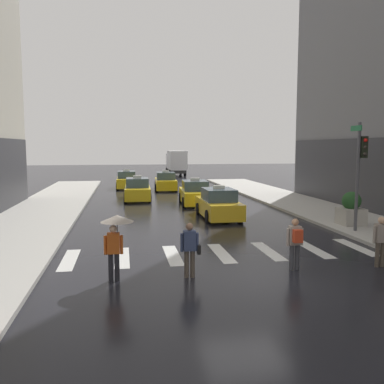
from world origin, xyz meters
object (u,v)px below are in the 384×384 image
Objects in this scene: taxi_lead at (218,205)px; box_truck at (176,162)px; planter_near_corner at (351,210)px; taxi_third at (137,190)px; traffic_light_pole at (360,161)px; taxi_second at (195,194)px; pedestrian_with_backpack at (295,240)px; pedestrian_with_handbag at (190,247)px; taxi_fifth at (127,181)px; taxi_fourth at (166,182)px; pedestrian_plain_coat at (381,238)px; pedestrian_with_umbrella at (116,230)px.

taxi_lead is 0.60× the size of box_truck.
planter_near_corner is (3.64, -37.86, -0.98)m from box_truck.
taxi_third is (-4.12, 8.49, 0.00)m from taxi_lead.
traffic_light_pole is 7.72m from taxi_lead.
pedestrian_with_backpack is at bearing -88.05° from taxi_second.
planter_near_corner is (8.89, 6.24, -0.06)m from pedestrian_with_handbag.
box_truck reaches higher than taxi_fifth.
taxi_lead and taxi_fourth have the same top height.
taxi_third is at bearing 115.89° from taxi_lead.
taxi_fourth is 2.80× the size of pedestrian_with_backpack.
pedestrian_plain_coat is (7.88, -27.27, 0.21)m from taxi_fifth.
pedestrian_with_handbag is at bearing -100.43° from taxi_second.
pedestrian_with_backpack is (1.53, -24.91, 0.25)m from taxi_fourth.
taxi_fifth is (-4.82, 17.35, 0.00)m from taxi_lead.
taxi_fourth is 2.38× the size of pedestrian_with_umbrella.
taxi_second is 1.01× the size of taxi_fifth.
taxi_fourth reaches higher than planter_near_corner.
planter_near_corner is at bearing -63.49° from taxi_fifth.
taxi_third is 7.15m from taxi_fourth.
pedestrian_plain_coat is 6.73m from planter_near_corner.
pedestrian_with_umbrella is at bearing -99.09° from taxi_fourth.
taxi_third is at bearing -112.71° from taxi_fourth.
traffic_light_pole is 2.47× the size of pedestrian_with_umbrella.
taxi_third is at bearing 141.64° from taxi_second.
traffic_light_pole is 5.74m from pedestrian_plain_coat.
taxi_fourth is at bearing -33.15° from taxi_fifth.
pedestrian_plain_coat is (8.41, 0.01, -0.58)m from pedestrian_with_umbrella.
pedestrian_with_umbrella reaches higher than taxi_fourth.
taxi_third is 0.61× the size of box_truck.
box_truck is at bearing 79.86° from taxi_fourth.
traffic_light_pole is at bearing -85.43° from box_truck.
taxi_third is (-3.76, 2.98, 0.00)m from taxi_second.
taxi_fourth reaches higher than pedestrian_with_backpack.
planter_near_corner is at bearing 29.31° from pedestrian_with_umbrella.
box_truck is (3.41, 19.05, 1.13)m from taxi_fourth.
traffic_light_pole is 11.72m from pedestrian_with_umbrella.
box_truck is at bearing 86.57° from taxi_lead.
pedestrian_with_handbag is at bearing -94.21° from taxi_fourth.
planter_near_corner reaches higher than pedestrian_with_handbag.
pedestrian_with_handbag is (-5.25, -44.10, -0.92)m from box_truck.
traffic_light_pole reaches higher than taxi_lead.
box_truck is 44.69m from pedestrian_with_umbrella.
taxi_fourth is at bearing 67.29° from taxi_third.
taxi_fourth and taxi_fifth have the same top height.
taxi_lead is (-5.19, 5.12, -2.53)m from traffic_light_pole.
pedestrian_with_backpack is at bearing -136.85° from traffic_light_pole.
taxi_fifth is at bearing 106.11° from pedestrian_plain_coat.
pedestrian_with_handbag is at bearing -177.70° from pedestrian_with_backpack.
taxi_lead is 10.47m from pedestrian_with_handbag.
traffic_light_pole reaches higher than pedestrian_with_umbrella.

